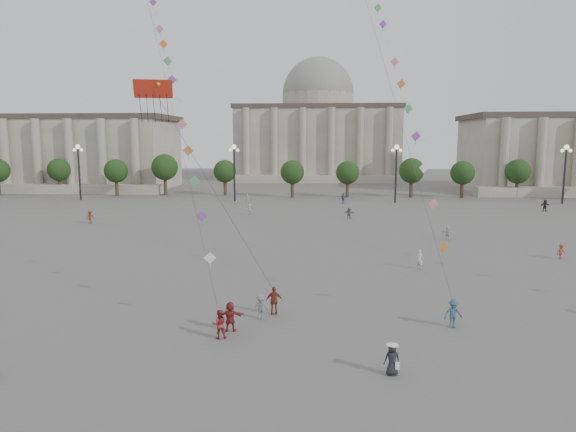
{
  "coord_description": "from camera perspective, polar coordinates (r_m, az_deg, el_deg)",
  "views": [
    {
      "loc": [
        1.47,
        -25.4,
        11.59
      ],
      "look_at": [
        -1.03,
        12.0,
        5.98
      ],
      "focal_mm": 32.0,
      "sensor_mm": 36.0,
      "label": 1
    }
  ],
  "objects": [
    {
      "name": "lamp_post_mid_west",
      "position": [
        96.9,
        -6.01,
        5.96
      ],
      "size": [
        2.0,
        0.9,
        10.65
      ],
      "color": "#262628",
      "rests_on": "ground"
    },
    {
      "name": "lamp_post_far_west",
      "position": [
        106.2,
        -22.25,
        5.6
      ],
      "size": [
        2.0,
        0.9,
        10.65
      ],
      "color": "#262628",
      "rests_on": "ground"
    },
    {
      "name": "dragon_kite",
      "position": [
        31.33,
        -14.57,
        12.1
      ],
      "size": [
        4.47,
        2.07,
        14.83
      ],
      "color": "red",
      "rests_on": "ground"
    },
    {
      "name": "person_crowd_12",
      "position": [
        76.1,
        6.8,
        0.33
      ],
      "size": [
        1.62,
        1.08,
        1.68
      ],
      "primitive_type": "imported",
      "rotation": [
        0.0,
        0.0,
        2.72
      ],
      "color": "slate",
      "rests_on": "ground"
    },
    {
      "name": "lamp_post_far_east",
      "position": [
        104.95,
        28.45,
        5.18
      ],
      "size": [
        2.0,
        0.9,
        10.65
      ],
      "color": "#262628",
      "rests_on": "ground"
    },
    {
      "name": "hall_central",
      "position": [
        154.65,
        3.32,
        9.48
      ],
      "size": [
        48.3,
        34.3,
        35.5
      ],
      "color": "gray",
      "rests_on": "ground"
    },
    {
      "name": "person_crowd_7",
      "position": [
        62.63,
        17.33,
        -1.78
      ],
      "size": [
        1.58,
        1.08,
        1.63
      ],
      "primitive_type": "imported",
      "rotation": [
        0.0,
        0.0,
        2.7
      ],
      "color": "silver",
      "rests_on": "ground"
    },
    {
      "name": "person_crowd_2",
      "position": [
        76.24,
        -21.13,
        -0.11
      ],
      "size": [
        1.25,
        1.36,
        1.83
      ],
      "primitive_type": "imported",
      "rotation": [
        0.0,
        0.0,
        0.94
      ],
      "color": "maroon",
      "rests_on": "ground"
    },
    {
      "name": "tourist_2",
      "position": [
        31.98,
        -6.44,
        -11.03
      ],
      "size": [
        1.76,
        0.73,
        1.85
      ],
      "primitive_type": "imported",
      "rotation": [
        0.0,
        0.0,
        3.25
      ],
      "color": "maroon",
      "rests_on": "ground"
    },
    {
      "name": "kite_flyer_0",
      "position": [
        30.96,
        -7.64,
        -11.81
      ],
      "size": [
        1.0,
        0.87,
        1.75
      ],
      "primitive_type": "imported",
      "rotation": [
        0.0,
        0.0,
        3.43
      ],
      "color": "maroon",
      "rests_on": "ground"
    },
    {
      "name": "hall_west",
      "position": [
        141.73,
        -29.02,
        6.18
      ],
      "size": [
        84.0,
        26.22,
        17.2
      ],
      "color": "gray",
      "rests_on": "ground"
    },
    {
      "name": "person_crowd_10",
      "position": [
        94.77,
        -4.54,
        1.99
      ],
      "size": [
        0.7,
        0.75,
        1.72
      ],
      "primitive_type": "imported",
      "rotation": [
        0.0,
        0.0,
        2.21
      ],
      "color": "#B0B0AC",
      "rests_on": "ground"
    },
    {
      "name": "person_crowd_9",
      "position": [
        93.07,
        26.66,
        1.05
      ],
      "size": [
        1.86,
        0.9,
        1.92
      ],
      "primitive_type": "imported",
      "rotation": [
        0.0,
        0.0,
        0.19
      ],
      "color": "black",
      "rests_on": "ground"
    },
    {
      "name": "person_crowd_0",
      "position": [
        94.08,
        6.14,
        1.97
      ],
      "size": [
        1.19,
        0.77,
        1.87
      ],
      "primitive_type": "imported",
      "rotation": [
        0.0,
        0.0,
        0.31
      ],
      "color": "#324B71",
      "rests_on": "ground"
    },
    {
      "name": "ground",
      "position": [
        27.96,
        0.49,
        -15.98
      ],
      "size": [
        360.0,
        360.0,
        0.0
      ],
      "primitive_type": "plane",
      "color": "#555350",
      "rests_on": "ground"
    },
    {
      "name": "person_crowd_6",
      "position": [
        33.79,
        -3.07,
        -10.09
      ],
      "size": [
        1.07,
        0.63,
        1.63
      ],
      "primitive_type": "imported",
      "rotation": [
        0.0,
        0.0,
        6.26
      ],
      "color": "slate",
      "rests_on": "ground"
    },
    {
      "name": "tree_row",
      "position": [
        103.59,
        3.01,
        5.08
      ],
      "size": [
        137.12,
        5.12,
        8.0
      ],
      "color": "#37271B",
      "rests_on": "ground"
    },
    {
      "name": "hat_person",
      "position": [
        26.83,
        11.49,
        -15.24
      ],
      "size": [
        0.89,
        0.68,
        1.69
      ],
      "color": "black",
      "rests_on": "ground"
    },
    {
      "name": "person_crowd_4",
      "position": [
        79.84,
        -4.28,
        0.74
      ],
      "size": [
        1.51,
        1.26,
        1.63
      ],
      "primitive_type": "imported",
      "rotation": [
        0.0,
        0.0,
        3.75
      ],
      "color": "silver",
      "rests_on": "ground"
    },
    {
      "name": "lamp_post_mid_east",
      "position": [
        96.45,
        11.94,
        5.81
      ],
      "size": [
        2.0,
        0.9,
        10.65
      ],
      "color": "#262628",
      "rests_on": "ground"
    },
    {
      "name": "person_crowd_13",
      "position": [
        47.92,
        14.39,
        -4.67
      ],
      "size": [
        0.77,
        0.69,
        1.77
      ],
      "primitive_type": "imported",
      "rotation": [
        0.0,
        0.0,
        2.63
      ],
      "color": "silver",
      "rests_on": "ground"
    },
    {
      "name": "person_crowd_8",
      "position": [
        56.82,
        28.08,
        -3.5
      ],
      "size": [
        1.11,
        0.87,
        1.5
      ],
      "primitive_type": "imported",
      "rotation": [
        0.0,
        0.0,
        0.38
      ],
      "color": "#993829",
      "rests_on": "ground"
    },
    {
      "name": "kite_flyer_1",
      "position": [
        33.88,
        17.89,
        -10.28
      ],
      "size": [
        1.27,
        0.86,
        1.82
      ],
      "primitive_type": "imported",
      "rotation": [
        0.0,
        0.0,
        0.17
      ],
      "color": "#2E4F69",
      "rests_on": "ground"
    },
    {
      "name": "tourist_0",
      "position": [
        34.6,
        -1.53,
        -9.38
      ],
      "size": [
        1.16,
        0.56,
        1.92
      ],
      "primitive_type": "imported",
      "rotation": [
        0.0,
        0.0,
        3.22
      ],
      "color": "brown",
      "rests_on": "ground"
    }
  ]
}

